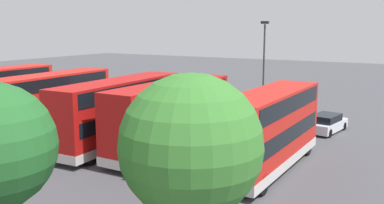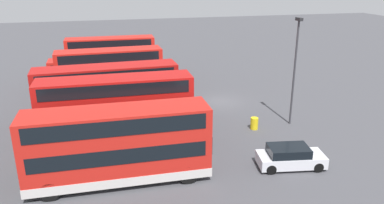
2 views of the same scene
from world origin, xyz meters
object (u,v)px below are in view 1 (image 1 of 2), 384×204
(bus_double_decker_third, at_px, (171,115))
(bus_double_decker_fourth, at_px, (120,110))
(lamp_post_tall, at_px, (264,62))
(car_hatchback_silver, at_px, (327,123))
(bus_single_deck_second, at_px, (221,134))
(bus_double_decker_sixth, at_px, (53,101))
(waste_bin_yellow, at_px, (252,117))
(bus_double_decker_near_end, at_px, (270,128))
(bus_single_deck_seventh, at_px, (17,108))
(bus_single_deck_fifth, at_px, (92,115))

(bus_double_decker_third, distance_m, bus_double_decker_fourth, 3.88)
(bus_double_decker_third, xyz_separation_m, lamp_post_tall, (-1.11, -13.87, 2.55))
(car_hatchback_silver, bearing_deg, bus_single_deck_second, 68.33)
(lamp_post_tall, bearing_deg, bus_double_decker_sixth, 49.22)
(bus_single_deck_second, relative_size, waste_bin_yellow, 12.57)
(bus_double_decker_near_end, bearing_deg, bus_single_deck_second, -4.61)
(bus_single_deck_second, xyz_separation_m, bus_double_decker_third, (3.62, -0.02, 0.83))
(bus_double_decker_fourth, bearing_deg, bus_single_deck_seventh, 0.20)
(bus_single_deck_second, distance_m, bus_single_deck_seventh, 18.22)
(bus_single_deck_seventh, height_order, lamp_post_tall, lamp_post_tall)
(bus_double_decker_third, distance_m, car_hatchback_silver, 13.02)
(lamp_post_tall, height_order, waste_bin_yellow, lamp_post_tall)
(bus_single_deck_fifth, bearing_deg, bus_double_decker_near_end, 177.32)
(bus_double_decker_sixth, relative_size, lamp_post_tall, 1.23)
(bus_double_decker_fourth, height_order, bus_single_deck_seventh, bus_double_decker_fourth)
(bus_double_decker_near_end, bearing_deg, car_hatchback_silver, -94.66)
(bus_double_decker_sixth, bearing_deg, waste_bin_yellow, -139.35)
(lamp_post_tall, bearing_deg, bus_single_deck_seventh, 42.56)
(bus_double_decker_fourth, xyz_separation_m, lamp_post_tall, (-4.96, -14.39, 2.55))
(bus_single_deck_fifth, xyz_separation_m, car_hatchback_silver, (-15.01, -9.95, -0.92))
(bus_double_decker_sixth, bearing_deg, bus_double_decker_fourth, 176.06)
(bus_double_decker_fourth, height_order, lamp_post_tall, lamp_post_tall)
(lamp_post_tall, bearing_deg, bus_double_decker_third, 85.41)
(bus_double_decker_near_end, height_order, lamp_post_tall, lamp_post_tall)
(bus_double_decker_fourth, distance_m, lamp_post_tall, 15.43)
(bus_double_decker_sixth, height_order, car_hatchback_silver, bus_double_decker_sixth)
(bus_double_decker_sixth, relative_size, car_hatchback_silver, 2.39)
(bus_double_decker_third, relative_size, bus_single_deck_seventh, 0.97)
(bus_double_decker_near_end, distance_m, bus_single_deck_second, 3.36)
(bus_double_decker_fourth, relative_size, bus_single_deck_seventh, 1.01)
(bus_double_decker_fourth, bearing_deg, bus_single_deck_second, -176.19)
(bus_double_decker_fourth, relative_size, bus_single_deck_fifth, 1.03)
(bus_single_deck_fifth, bearing_deg, bus_double_decker_third, 177.01)
(bus_double_decker_fourth, distance_m, bus_single_deck_fifth, 3.65)
(lamp_post_tall, bearing_deg, bus_double_decker_near_end, 112.11)
(bus_double_decker_third, bearing_deg, car_hatchback_silver, -126.81)
(bus_single_deck_fifth, height_order, bus_single_deck_seventh, same)
(bus_double_decker_third, relative_size, waste_bin_yellow, 12.04)
(bus_single_deck_fifth, bearing_deg, bus_double_decker_sixth, 6.53)
(bus_double_decker_near_end, distance_m, bus_double_decker_sixth, 17.75)
(bus_single_deck_seventh, height_order, car_hatchback_silver, bus_single_deck_seventh)
(bus_double_decker_near_end, xyz_separation_m, lamp_post_tall, (5.75, -14.16, 2.55))
(bus_double_decker_sixth, xyz_separation_m, car_hatchback_silver, (-18.61, -10.36, -1.75))
(bus_single_deck_second, xyz_separation_m, bus_double_decker_sixth, (14.50, 0.01, 0.82))
(bus_single_deck_fifth, xyz_separation_m, waste_bin_yellow, (-8.73, -10.18, -1.15))
(bus_double_decker_near_end, bearing_deg, bus_single_deck_fifth, -2.68)
(bus_double_decker_third, xyz_separation_m, bus_single_deck_fifth, (7.28, -0.38, -0.83))
(car_hatchback_silver, height_order, lamp_post_tall, lamp_post_tall)
(bus_double_decker_near_end, relative_size, bus_single_deck_seventh, 0.91)
(bus_double_decker_near_end, distance_m, waste_bin_yellow, 12.28)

